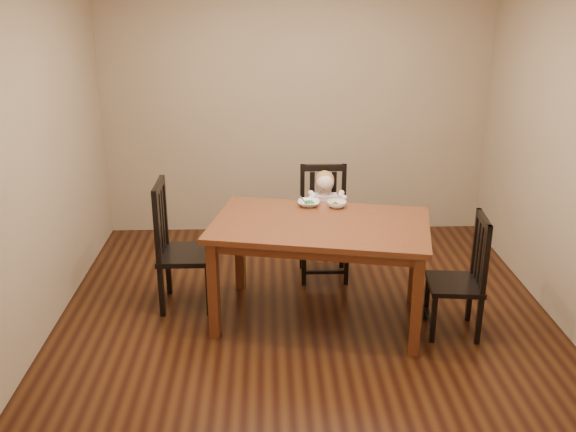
{
  "coord_description": "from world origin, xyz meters",
  "views": [
    {
      "loc": [
        -0.29,
        -4.6,
        2.58
      ],
      "look_at": [
        -0.13,
        0.25,
        0.79
      ],
      "focal_mm": 40.0,
      "sensor_mm": 36.0,
      "label": 1
    }
  ],
  "objects_px": {
    "toddler": "(324,213)",
    "bowl_veg": "(337,204)",
    "bowl_peas": "(309,203)",
    "dining_table": "(320,234)",
    "chair_left": "(179,248)",
    "chair_right": "(462,278)",
    "chair_child": "(324,225)"
  },
  "relations": [
    {
      "from": "chair_child",
      "to": "bowl_peas",
      "type": "bearing_deg",
      "value": 69.53
    },
    {
      "from": "toddler",
      "to": "bowl_veg",
      "type": "height_order",
      "value": "bowl_veg"
    },
    {
      "from": "toddler",
      "to": "bowl_veg",
      "type": "distance_m",
      "value": 0.5
    },
    {
      "from": "chair_right",
      "to": "bowl_peas",
      "type": "relative_size",
      "value": 5.3
    },
    {
      "from": "toddler",
      "to": "bowl_peas",
      "type": "xyz_separation_m",
      "value": [
        -0.17,
        -0.4,
        0.23
      ]
    },
    {
      "from": "bowl_peas",
      "to": "chair_left",
      "type": "bearing_deg",
      "value": -174.05
    },
    {
      "from": "bowl_peas",
      "to": "toddler",
      "type": "bearing_deg",
      "value": 67.0
    },
    {
      "from": "chair_child",
      "to": "chair_right",
      "type": "xyz_separation_m",
      "value": [
        0.96,
        -1.08,
        -0.03
      ]
    },
    {
      "from": "bowl_peas",
      "to": "chair_right",
      "type": "bearing_deg",
      "value": -29.41
    },
    {
      "from": "chair_left",
      "to": "bowl_veg",
      "type": "relative_size",
      "value": 6.7
    },
    {
      "from": "chair_child",
      "to": "chair_right",
      "type": "height_order",
      "value": "chair_child"
    },
    {
      "from": "toddler",
      "to": "bowl_veg",
      "type": "bearing_deg",
      "value": 97.94
    },
    {
      "from": "chair_left",
      "to": "bowl_peas",
      "type": "xyz_separation_m",
      "value": [
        1.07,
        0.11,
        0.33
      ]
    },
    {
      "from": "chair_right",
      "to": "bowl_peas",
      "type": "height_order",
      "value": "chair_right"
    },
    {
      "from": "chair_left",
      "to": "bowl_veg",
      "type": "height_order",
      "value": "chair_left"
    },
    {
      "from": "chair_child",
      "to": "chair_right",
      "type": "relative_size",
      "value": 1.07
    },
    {
      "from": "dining_table",
      "to": "toddler",
      "type": "relative_size",
      "value": 3.55
    },
    {
      "from": "chair_left",
      "to": "toddler",
      "type": "bearing_deg",
      "value": 112.29
    },
    {
      "from": "dining_table",
      "to": "chair_right",
      "type": "distance_m",
      "value": 1.12
    },
    {
      "from": "chair_left",
      "to": "bowl_peas",
      "type": "distance_m",
      "value": 1.13
    },
    {
      "from": "chair_right",
      "to": "toddler",
      "type": "distance_m",
      "value": 1.42
    },
    {
      "from": "toddler",
      "to": "bowl_peas",
      "type": "bearing_deg",
      "value": 67.13
    },
    {
      "from": "dining_table",
      "to": "chair_child",
      "type": "height_order",
      "value": "chair_child"
    },
    {
      "from": "chair_child",
      "to": "chair_right",
      "type": "distance_m",
      "value": 1.45
    },
    {
      "from": "chair_right",
      "to": "bowl_veg",
      "type": "xyz_separation_m",
      "value": [
        -0.9,
        0.6,
        0.4
      ]
    },
    {
      "from": "chair_left",
      "to": "bowl_peas",
      "type": "relative_size",
      "value": 5.97
    },
    {
      "from": "dining_table",
      "to": "bowl_peas",
      "type": "relative_size",
      "value": 10.11
    },
    {
      "from": "chair_child",
      "to": "bowl_veg",
      "type": "relative_size",
      "value": 6.36
    },
    {
      "from": "dining_table",
      "to": "bowl_veg",
      "type": "distance_m",
      "value": 0.4
    },
    {
      "from": "dining_table",
      "to": "chair_left",
      "type": "xyz_separation_m",
      "value": [
        -1.13,
        0.27,
        -0.22
      ]
    },
    {
      "from": "chair_child",
      "to": "bowl_peas",
      "type": "relative_size",
      "value": 5.66
    },
    {
      "from": "chair_child",
      "to": "toddler",
      "type": "relative_size",
      "value": 1.99
    }
  ]
}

